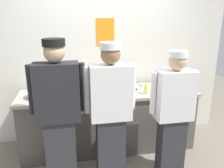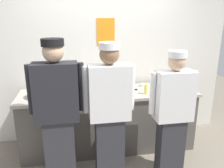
% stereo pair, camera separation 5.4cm
% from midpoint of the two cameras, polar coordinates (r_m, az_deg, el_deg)
% --- Properties ---
extents(ground_plane, '(9.00, 9.00, 0.00)m').
position_cam_midpoint_polar(ground_plane, '(3.41, -0.11, -18.58)').
color(ground_plane, slate).
extents(wall_back, '(4.05, 0.11, 2.66)m').
position_cam_midpoint_polar(wall_back, '(3.68, -2.61, 6.69)').
color(wall_back, silver).
rests_on(wall_back, ground).
extents(prep_counter, '(2.58, 0.70, 0.90)m').
position_cam_midpoint_polar(prep_counter, '(3.49, -1.26, -9.02)').
color(prep_counter, '#56514C').
rests_on(prep_counter, ground).
extents(chef_near_left, '(0.63, 0.24, 1.75)m').
position_cam_midpoint_polar(chef_near_left, '(2.64, -13.89, -6.78)').
color(chef_near_left, '#2D2D33').
rests_on(chef_near_left, ground).
extents(chef_center, '(0.61, 0.24, 1.70)m').
position_cam_midpoint_polar(chef_center, '(2.66, -0.94, -6.70)').
color(chef_center, '#2D2D33').
rests_on(chef_center, ground).
extents(chef_far_right, '(0.58, 0.24, 1.60)m').
position_cam_midpoint_polar(chef_far_right, '(2.87, 14.68, -6.79)').
color(chef_far_right, '#2D2D33').
rests_on(chef_far_right, ground).
extents(plate_stack_front, '(0.23, 0.23, 0.06)m').
position_cam_midpoint_polar(plate_stack_front, '(3.67, 14.45, -0.23)').
color(plate_stack_front, white).
rests_on(plate_stack_front, prep_counter).
extents(plate_stack_rear, '(0.21, 0.21, 0.06)m').
position_cam_midpoint_polar(plate_stack_rear, '(3.41, -3.78, -1.02)').
color(plate_stack_rear, white).
rests_on(plate_stack_rear, prep_counter).
extents(mixing_bowl_steel, '(0.32, 0.32, 0.13)m').
position_cam_midpoint_polar(mixing_bowl_steel, '(3.23, -17.97, -2.17)').
color(mixing_bowl_steel, '#B7BABF').
rests_on(mixing_bowl_steel, prep_counter).
extents(sheet_tray, '(0.55, 0.42, 0.02)m').
position_cam_midpoint_polar(sheet_tray, '(3.28, -10.27, -2.28)').
color(sheet_tray, '#B7BABF').
rests_on(sheet_tray, prep_counter).
extents(squeeze_bottle_primary, '(0.06, 0.06, 0.18)m').
position_cam_midpoint_polar(squeeze_bottle_primary, '(3.25, 8.14, -1.04)').
color(squeeze_bottle_primary, '#E5E066').
rests_on(squeeze_bottle_primary, prep_counter).
extents(squeeze_bottle_secondary, '(0.05, 0.05, 0.19)m').
position_cam_midpoint_polar(squeeze_bottle_secondary, '(3.39, 0.39, 0.01)').
color(squeeze_bottle_secondary, '#E5E066').
rests_on(squeeze_bottle_secondary, prep_counter).
extents(ramekin_orange_sauce, '(0.10, 0.10, 0.04)m').
position_cam_midpoint_polar(ramekin_orange_sauce, '(3.21, -2.92, -2.25)').
color(ramekin_orange_sauce, white).
rests_on(ramekin_orange_sauce, prep_counter).
extents(ramekin_green_sauce, '(0.08, 0.08, 0.04)m').
position_cam_midpoint_polar(ramekin_green_sauce, '(3.63, 7.23, -0.13)').
color(ramekin_green_sauce, white).
rests_on(ramekin_green_sauce, prep_counter).
extents(ramekin_yellow_sauce, '(0.10, 0.10, 0.04)m').
position_cam_midpoint_polar(ramekin_yellow_sauce, '(3.10, -5.24, -2.98)').
color(ramekin_yellow_sauce, white).
rests_on(ramekin_yellow_sauce, prep_counter).
extents(deli_cup, '(0.09, 0.09, 0.11)m').
position_cam_midpoint_polar(deli_cup, '(3.39, 3.54, -0.69)').
color(deli_cup, white).
rests_on(deli_cup, prep_counter).
extents(chefs_knife, '(0.27, 0.03, 0.02)m').
position_cam_midpoint_polar(chefs_knife, '(3.44, 6.30, -1.34)').
color(chefs_knife, '#B7BABF').
rests_on(chefs_knife, prep_counter).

